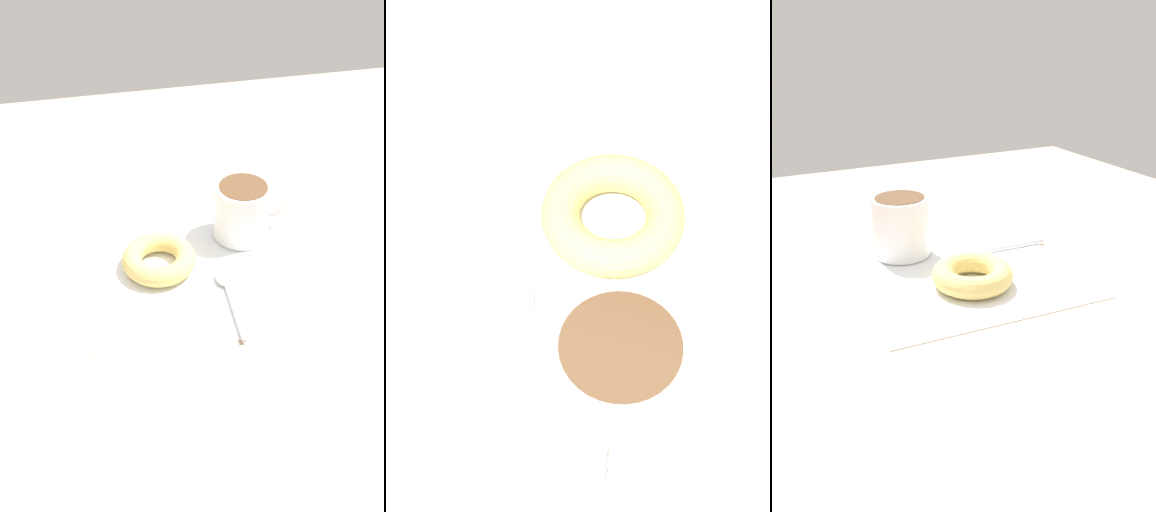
# 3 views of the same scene
# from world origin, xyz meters

# --- Properties ---
(ground_plane) EXTENTS (1.20, 1.20, 0.02)m
(ground_plane) POSITION_xyz_m (0.00, 0.00, -0.01)
(ground_plane) COLOR tan
(napkin) EXTENTS (0.31, 0.31, 0.00)m
(napkin) POSITION_xyz_m (0.00, -0.03, 0.00)
(napkin) COLOR white
(napkin) RESTS_ON ground_plane
(coffee_cup) EXTENTS (0.08, 0.12, 0.09)m
(coffee_cup) POSITION_xyz_m (-0.06, 0.07, 0.05)
(coffee_cup) COLOR white
(coffee_cup) RESTS_ON napkin
(donut) EXTENTS (0.11, 0.11, 0.03)m
(donut) POSITION_xyz_m (-0.01, -0.07, 0.02)
(donut) COLOR #E5C66B
(donut) RESTS_ON napkin
(spoon) EXTENTS (0.14, 0.03, 0.01)m
(spoon) POSITION_xyz_m (0.06, 0.01, 0.01)
(spoon) COLOR silver
(spoon) RESTS_ON napkin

